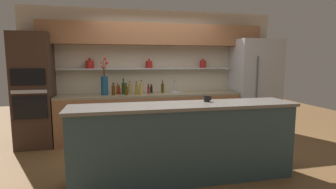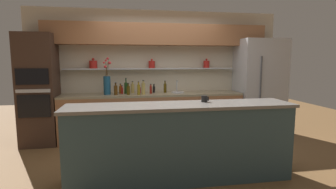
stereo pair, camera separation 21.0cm
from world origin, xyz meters
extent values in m
plane|color=brown|center=(0.00, 0.00, 0.00)|extent=(12.00, 12.00, 0.00)
cube|color=beige|center=(0.00, 1.60, 1.30)|extent=(5.20, 0.10, 2.60)
cube|color=#B7B7BC|center=(-0.15, 1.46, 1.41)|extent=(3.48, 0.18, 0.02)
cylinder|color=#AD1E19|center=(-1.30, 1.45, 1.50)|extent=(0.16, 0.16, 0.15)
sphere|color=#AD1E19|center=(-1.30, 1.45, 1.60)|extent=(0.05, 0.05, 0.05)
cylinder|color=#AD1E19|center=(-0.14, 1.45, 1.49)|extent=(0.13, 0.13, 0.15)
sphere|color=#AD1E19|center=(-0.14, 1.45, 1.59)|extent=(0.05, 0.05, 0.05)
cylinder|color=#AD1E19|center=(1.03, 1.45, 1.50)|extent=(0.13, 0.13, 0.15)
sphere|color=#AD1E19|center=(1.03, 1.45, 1.59)|extent=(0.04, 0.04, 0.04)
cube|color=#99603D|center=(0.00, 1.38, 2.09)|extent=(4.42, 0.34, 0.42)
cube|color=#99603D|center=(-0.15, 1.24, 0.44)|extent=(3.58, 0.62, 0.88)
cube|color=gray|center=(-0.15, 1.24, 0.90)|extent=(3.58, 0.62, 0.04)
cube|color=#334C56|center=(0.00, -0.70, 0.49)|extent=(2.89, 0.55, 0.98)
cube|color=slate|center=(0.00, -0.70, 1.00)|extent=(2.95, 0.61, 0.04)
cube|color=#B7B7BC|center=(2.13, 1.20, 1.01)|extent=(0.94, 0.70, 2.01)
cylinder|color=#4C4C51|center=(1.96, 0.83, 1.11)|extent=(0.02, 0.02, 1.11)
cube|color=#3D281E|center=(-2.28, 1.24, 1.03)|extent=(0.64, 0.62, 2.07)
cube|color=black|center=(-2.28, 0.92, 0.78)|extent=(0.54, 0.02, 0.40)
cube|color=black|center=(-2.28, 0.92, 1.30)|extent=(0.54, 0.02, 0.28)
cube|color=#B7B7BC|center=(-2.28, 0.92, 1.05)|extent=(0.57, 0.02, 0.06)
cylinder|color=navy|center=(-1.04, 1.21, 1.10)|extent=(0.13, 0.13, 0.36)
cylinder|color=#4C3319|center=(-1.04, 1.21, 1.43)|extent=(0.02, 0.01, 0.30)
sphere|color=red|center=(-1.04, 1.17, 1.58)|extent=(0.04, 0.04, 0.04)
cylinder|color=#4C3319|center=(-1.04, 1.21, 1.41)|extent=(0.02, 0.03, 0.26)
sphere|color=red|center=(-1.08, 1.19, 1.53)|extent=(0.04, 0.04, 0.04)
cylinder|color=#4C3319|center=(-1.01, 1.22, 1.40)|extent=(0.04, 0.07, 0.25)
sphere|color=red|center=(-0.98, 1.24, 1.53)|extent=(0.06, 0.06, 0.06)
cylinder|color=#4C3319|center=(-1.04, 1.19, 1.37)|extent=(0.02, 0.01, 0.19)
sphere|color=red|center=(-1.05, 1.15, 1.46)|extent=(0.05, 0.05, 0.05)
cylinder|color=#4C3319|center=(-1.03, 1.23, 1.44)|extent=(0.08, 0.03, 0.33)
sphere|color=red|center=(-1.01, 1.27, 1.61)|extent=(0.05, 0.05, 0.05)
cylinder|color=#B7B7BC|center=(0.37, 1.24, 0.93)|extent=(0.26, 0.26, 0.02)
cylinder|color=#B7B7BC|center=(0.37, 1.34, 1.05)|extent=(0.02, 0.02, 0.22)
cylinder|color=#B7B7BC|center=(0.37, 1.28, 1.16)|extent=(0.02, 0.12, 0.02)
cylinder|color=maroon|center=(-0.19, 1.24, 0.99)|extent=(0.05, 0.05, 0.14)
cylinder|color=maroon|center=(-0.19, 1.24, 1.08)|extent=(0.03, 0.03, 0.04)
cylinder|color=black|center=(-0.19, 1.24, 1.11)|extent=(0.03, 0.03, 0.01)
cylinder|color=#47380A|center=(0.12, 1.33, 1.01)|extent=(0.06, 0.06, 0.18)
cylinder|color=#47380A|center=(0.12, 1.33, 1.13)|extent=(0.03, 0.03, 0.05)
cylinder|color=black|center=(0.12, 1.33, 1.16)|extent=(0.03, 0.03, 0.01)
cylinder|color=#4C2D0C|center=(-0.87, 1.15, 1.01)|extent=(0.07, 0.07, 0.18)
cylinder|color=#4C2D0C|center=(-0.87, 1.15, 1.12)|extent=(0.03, 0.03, 0.04)
cylinder|color=black|center=(-0.87, 1.15, 1.15)|extent=(0.03, 0.03, 0.01)
cylinder|color=olive|center=(-0.44, 1.07, 1.02)|extent=(0.05, 0.05, 0.19)
cylinder|color=olive|center=(-0.44, 1.07, 1.14)|extent=(0.03, 0.03, 0.05)
cylinder|color=black|center=(-0.44, 1.07, 1.17)|extent=(0.03, 0.03, 0.01)
cylinder|color=#9E4C0A|center=(-0.78, 1.34, 0.99)|extent=(0.06, 0.06, 0.15)
cylinder|color=#9E4C0A|center=(-0.78, 1.34, 1.09)|extent=(0.03, 0.03, 0.04)
cylinder|color=black|center=(-0.78, 1.34, 1.11)|extent=(0.03, 0.03, 0.01)
cylinder|color=maroon|center=(-0.75, 1.28, 0.98)|extent=(0.05, 0.05, 0.12)
cylinder|color=maroon|center=(-0.75, 1.28, 1.06)|extent=(0.03, 0.03, 0.04)
cylinder|color=black|center=(-0.75, 1.28, 1.08)|extent=(0.03, 0.03, 0.01)
cylinder|color=maroon|center=(-0.41, 1.28, 0.98)|extent=(0.05, 0.05, 0.12)
cylinder|color=maroon|center=(-0.41, 1.28, 1.06)|extent=(0.03, 0.03, 0.04)
cylinder|color=black|center=(-0.41, 1.28, 1.09)|extent=(0.03, 0.03, 0.01)
cylinder|color=tan|center=(-0.54, 1.40, 1.01)|extent=(0.07, 0.07, 0.18)
cylinder|color=tan|center=(-0.54, 1.40, 1.12)|extent=(0.03, 0.03, 0.04)
cylinder|color=black|center=(-0.54, 1.40, 1.15)|extent=(0.03, 0.03, 0.01)
cylinder|color=#47380A|center=(-0.63, 1.12, 1.00)|extent=(0.06, 0.06, 0.16)
cylinder|color=#47380A|center=(-0.63, 1.12, 1.11)|extent=(0.03, 0.03, 0.05)
cylinder|color=black|center=(-0.63, 1.12, 1.14)|extent=(0.03, 0.03, 0.01)
cylinder|color=black|center=(-0.11, 1.37, 0.98)|extent=(0.05, 0.05, 0.13)
cylinder|color=black|center=(-0.11, 1.37, 1.06)|extent=(0.03, 0.03, 0.04)
cylinder|color=black|center=(-0.11, 1.37, 1.09)|extent=(0.03, 0.03, 0.01)
cylinder|color=tan|center=(-0.34, 1.11, 1.03)|extent=(0.07, 0.07, 0.22)
cylinder|color=tan|center=(-0.34, 1.11, 1.16)|extent=(0.03, 0.03, 0.04)
cylinder|color=black|center=(-0.34, 1.11, 1.19)|extent=(0.03, 0.03, 0.01)
cylinder|color=#193814|center=(-0.67, 1.31, 1.03)|extent=(0.07, 0.07, 0.21)
cylinder|color=#193814|center=(-0.67, 1.31, 1.17)|extent=(0.02, 0.02, 0.08)
cylinder|color=black|center=(-0.67, 1.31, 1.22)|extent=(0.03, 0.03, 0.01)
cylinder|color=black|center=(0.35, -0.57, 1.06)|extent=(0.08, 0.08, 0.09)
cube|color=black|center=(0.40, -0.57, 1.06)|extent=(0.02, 0.01, 0.06)
camera|label=1|loc=(-0.94, -3.90, 1.58)|focal=28.00mm
camera|label=2|loc=(-0.73, -3.94, 1.58)|focal=28.00mm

